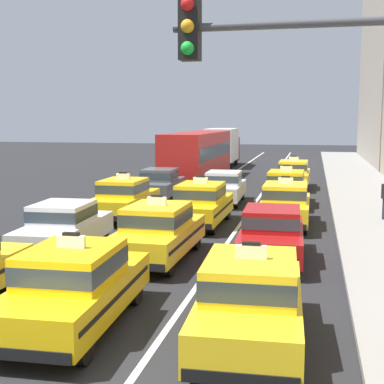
# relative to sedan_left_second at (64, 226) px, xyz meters

# --- Properties ---
(lane_stripe_left_center) EXTENTS (0.14, 80.00, 0.01)m
(lane_stripe_left_center) POSITION_rel_sedan_left_second_xyz_m (1.49, 12.03, -0.84)
(lane_stripe_left_center) COLOR silver
(lane_stripe_left_center) RESTS_ON ground
(lane_stripe_center_right) EXTENTS (0.14, 80.00, 0.01)m
(lane_stripe_center_right) POSITION_rel_sedan_left_second_xyz_m (4.69, 12.03, -0.84)
(lane_stripe_center_right) COLOR silver
(lane_stripe_center_right) RESTS_ON ground
(sedan_left_second) EXTENTS (1.99, 4.39, 1.58)m
(sedan_left_second) POSITION_rel_sedan_left_second_xyz_m (0.00, 0.00, 0.00)
(sedan_left_second) COLOR black
(sedan_left_second) RESTS_ON ground
(taxi_left_third) EXTENTS (1.86, 4.58, 1.96)m
(taxi_left_third) POSITION_rel_sedan_left_second_xyz_m (-0.15, 5.91, 0.03)
(taxi_left_third) COLOR black
(taxi_left_third) RESTS_ON ground
(sedan_left_fourth) EXTENTS (1.86, 4.34, 1.58)m
(sedan_left_fourth) POSITION_rel_sedan_left_second_xyz_m (-0.22, 11.52, 0.00)
(sedan_left_fourth) COLOR black
(sedan_left_fourth) RESTS_ON ground
(bus_left_fifth) EXTENTS (2.62, 11.22, 3.22)m
(bus_left_fifth) POSITION_rel_sedan_left_second_xyz_m (-0.03, 20.04, 0.97)
(bus_left_fifth) COLOR black
(bus_left_fifth) RESTS_ON ground
(box_truck_left_sixth) EXTENTS (2.38, 6.99, 3.27)m
(box_truck_left_sixth) POSITION_rel_sedan_left_second_xyz_m (-0.21, 31.23, 0.93)
(box_truck_left_sixth) COLOR black
(box_truck_left_sixth) RESTS_ON ground
(taxi_center_nearest) EXTENTS (1.97, 4.62, 1.96)m
(taxi_center_nearest) POSITION_rel_sedan_left_second_xyz_m (2.91, -5.57, 0.03)
(taxi_center_nearest) COLOR black
(taxi_center_nearest) RESTS_ON ground
(taxi_center_second) EXTENTS (1.89, 4.59, 1.96)m
(taxi_center_second) POSITION_rel_sedan_left_second_xyz_m (3.07, -0.21, 0.03)
(taxi_center_second) COLOR black
(taxi_center_second) RESTS_ON ground
(taxi_center_third) EXTENTS (1.87, 4.58, 1.96)m
(taxi_center_third) POSITION_rel_sedan_left_second_xyz_m (3.24, 5.17, 0.03)
(taxi_center_third) COLOR black
(taxi_center_third) RESTS_ON ground
(sedan_center_fourth) EXTENTS (1.88, 4.35, 1.58)m
(sedan_center_fourth) POSITION_rel_sedan_left_second_xyz_m (3.21, 10.84, 0.00)
(sedan_center_fourth) COLOR black
(sedan_center_fourth) RESTS_ON ground
(taxi_right_nearest) EXTENTS (2.00, 4.63, 1.96)m
(taxi_right_nearest) POSITION_rel_sedan_left_second_xyz_m (6.39, -5.63, 0.03)
(taxi_right_nearest) COLOR black
(taxi_right_nearest) RESTS_ON ground
(sedan_right_second) EXTENTS (1.89, 4.35, 1.58)m
(sedan_right_second) POSITION_rel_sedan_left_second_xyz_m (6.31, 0.43, 0.00)
(sedan_right_second) COLOR black
(sedan_right_second) RESTS_ON ground
(taxi_right_third) EXTENTS (1.84, 4.57, 1.96)m
(taxi_right_third) POSITION_rel_sedan_left_second_xyz_m (6.42, 5.79, 0.03)
(taxi_right_third) COLOR black
(taxi_right_third) RESTS_ON ground
(taxi_right_fourth) EXTENTS (1.89, 4.59, 1.96)m
(taxi_right_fourth) POSITION_rel_sedan_left_second_xyz_m (6.19, 10.89, 0.03)
(taxi_right_fourth) COLOR black
(taxi_right_fourth) RESTS_ON ground
(taxi_right_fifth) EXTENTS (1.89, 4.59, 1.96)m
(taxi_right_fifth) POSITION_rel_sedan_left_second_xyz_m (6.30, 17.37, 0.03)
(taxi_right_fifth) COLOR black
(taxi_right_fifth) RESTS_ON ground
(traffic_light_pole) EXTENTS (2.87, 0.33, 5.58)m
(traffic_light_pole) POSITION_rel_sedan_left_second_xyz_m (7.58, -8.66, 2.97)
(traffic_light_pole) COLOR #47474C
(traffic_light_pole) RESTS_ON ground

